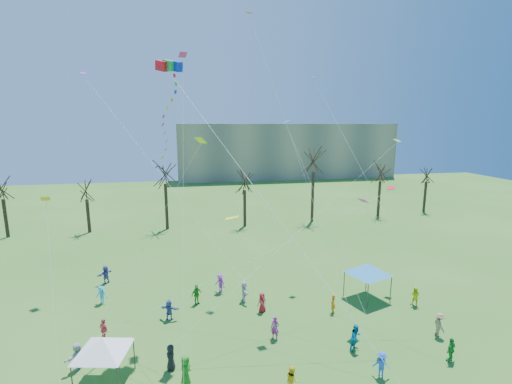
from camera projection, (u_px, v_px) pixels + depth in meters
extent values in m
cube|color=gray|center=(286.00, 150.00, 101.14)|extent=(60.00, 14.00, 15.00)
cylinder|color=black|center=(6.00, 218.00, 47.70)|extent=(0.44, 0.44, 5.24)
cylinder|color=black|center=(88.00, 216.00, 49.90)|extent=(0.44, 0.44, 4.74)
cylinder|color=black|center=(166.00, 207.00, 51.30)|extent=(0.44, 0.44, 6.66)
cylinder|color=black|center=(245.00, 208.00, 52.77)|extent=(0.44, 0.44, 5.49)
cylinder|color=black|center=(313.00, 197.00, 55.24)|extent=(0.44, 0.44, 7.83)
cylinder|color=black|center=(379.00, 199.00, 58.70)|extent=(0.44, 0.44, 5.83)
cylinder|color=black|center=(425.00, 197.00, 61.54)|extent=(0.44, 0.44, 5.29)
cube|color=red|center=(162.00, 66.00, 25.12)|extent=(0.98, 1.04, 0.92)
cube|color=green|center=(169.00, 66.00, 25.21)|extent=(0.98, 1.04, 0.92)
cube|color=#102BD2|center=(176.00, 66.00, 25.30)|extent=(0.98, 1.04, 0.92)
cylinder|color=white|center=(270.00, 208.00, 20.15)|extent=(0.02, 0.02, 25.11)
cylinder|color=#3F3F44|center=(72.00, 383.00, 19.76)|extent=(0.08, 0.08, 2.07)
cylinder|color=#3F3F44|center=(118.00, 383.00, 19.72)|extent=(0.08, 0.08, 2.07)
cylinder|color=#3F3F44|center=(93.00, 353.00, 22.27)|extent=(0.08, 0.08, 2.07)
cylinder|color=#3F3F44|center=(134.00, 354.00, 22.23)|extent=(0.08, 0.08, 2.07)
pyramid|color=white|center=(103.00, 345.00, 20.71)|extent=(3.86, 3.86, 0.89)
cylinder|color=#3F3F44|center=(368.00, 296.00, 29.43)|extent=(0.10, 0.10, 2.25)
cylinder|color=#3F3F44|center=(391.00, 289.00, 30.77)|extent=(0.10, 0.10, 2.25)
cylinder|color=#3F3F44|center=(344.00, 283.00, 31.82)|extent=(0.10, 0.10, 2.25)
cylinder|color=#3F3F44|center=(367.00, 277.00, 33.15)|extent=(0.10, 0.10, 2.25)
pyramid|color=#2A8BD4|center=(368.00, 269.00, 30.99)|extent=(4.06, 4.06, 0.96)
imported|color=yellow|center=(292.00, 379.00, 20.27)|extent=(0.67, 0.84, 1.67)
imported|color=blue|center=(381.00, 364.00, 21.62)|extent=(1.17, 0.99, 1.57)
imported|color=#1F8F2F|center=(451.00, 350.00, 22.96)|extent=(1.04, 0.79, 1.65)
imported|color=silver|center=(78.00, 356.00, 22.25)|extent=(1.32, 1.64, 1.75)
imported|color=black|center=(171.00, 357.00, 22.21)|extent=(0.62, 0.86, 1.66)
imported|color=#A22880|center=(275.00, 328.00, 25.34)|extent=(0.75, 0.70, 1.72)
imported|color=#0B76A4|center=(356.00, 337.00, 24.11)|extent=(1.14, 1.07, 1.86)
imported|color=#A07B57|center=(439.00, 325.00, 25.72)|extent=(0.84, 1.23, 1.76)
imported|color=#F45162|center=(104.00, 330.00, 25.16)|extent=(0.96, 0.98, 1.65)
imported|color=#4C58A4|center=(169.00, 310.00, 27.87)|extent=(1.59, 1.04, 1.65)
imported|color=#B4161E|center=(262.00, 302.00, 29.03)|extent=(0.94, 0.80, 1.64)
imported|color=orange|center=(333.00, 304.00, 28.88)|extent=(0.64, 0.69, 1.57)
imported|color=#DCEB18|center=(415.00, 297.00, 29.92)|extent=(0.95, 1.02, 1.66)
imported|color=#1DA4E8|center=(101.00, 295.00, 30.35)|extent=(1.14, 0.86, 1.57)
imported|color=#248F1F|center=(196.00, 294.00, 30.25)|extent=(1.07, 0.95, 1.75)
imported|color=silver|center=(244.00, 291.00, 30.77)|extent=(0.56, 1.68, 1.80)
imported|color=purple|center=(220.00, 283.00, 32.35)|extent=(1.24, 1.28, 1.75)
imported|color=#544BA4|center=(106.00, 274.00, 34.20)|extent=(1.49, 1.58, 1.78)
imported|color=#1A7A1B|center=(185.00, 370.00, 20.90)|extent=(0.87, 1.05, 1.83)
cube|color=#DE9C0B|center=(45.00, 199.00, 21.78)|extent=(0.61, 0.68, 0.35)
cylinder|color=white|center=(52.00, 291.00, 19.90)|extent=(0.01, 0.01, 10.99)
cube|color=#CE2280|center=(183.00, 55.00, 26.51)|extent=(0.68, 0.78, 0.31)
cylinder|color=white|center=(183.00, 194.00, 22.65)|extent=(0.01, 0.01, 21.86)
cube|color=yellow|center=(232.00, 218.00, 20.67)|extent=(0.91, 0.78, 0.21)
cylinder|color=white|center=(262.00, 294.00, 20.43)|extent=(0.01, 0.01, 9.03)
cube|color=#177DB3|center=(286.00, 122.00, 26.93)|extent=(0.76, 0.67, 0.27)
cylinder|color=white|center=(329.00, 226.00, 24.23)|extent=(0.01, 0.01, 16.73)
cube|color=blue|center=(314.00, 78.00, 34.77)|extent=(0.74, 0.72, 0.23)
cylinder|color=white|center=(369.00, 183.00, 28.82)|extent=(0.01, 0.01, 24.74)
cube|color=red|center=(391.00, 188.00, 24.87)|extent=(0.78, 0.81, 0.19)
cylinder|color=white|center=(243.00, 264.00, 23.52)|extent=(0.01, 0.01, 22.97)
cube|color=#98E235|center=(397.00, 141.00, 33.65)|extent=(0.70, 0.75, 0.25)
cylinder|color=white|center=(307.00, 224.00, 27.89)|extent=(0.01, 0.01, 26.24)
cube|color=purple|center=(83.00, 73.00, 32.61)|extent=(0.92, 0.95, 0.29)
cylinder|color=white|center=(167.00, 182.00, 28.93)|extent=(0.01, 0.01, 27.23)
cube|color=#FC5A0D|center=(249.00, 13.00, 33.12)|extent=(0.78, 0.78, 0.16)
cylinder|color=white|center=(294.00, 147.00, 28.58)|extent=(0.01, 0.01, 28.34)
cube|color=#E125B2|center=(363.00, 201.00, 26.76)|extent=(0.90, 0.85, 0.39)
cylinder|color=white|center=(401.00, 259.00, 26.20)|extent=(0.01, 0.01, 9.73)
cube|color=#CCDF17|center=(201.00, 140.00, 23.84)|extent=(0.86, 0.89, 0.42)
cylinder|color=white|center=(151.00, 234.00, 24.45)|extent=(0.01, 0.01, 14.28)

